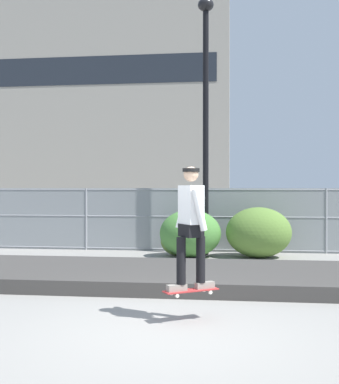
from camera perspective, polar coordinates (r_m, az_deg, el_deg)
The scene contains 12 objects.
ground_plane at distance 6.66m, azimuth -0.20°, elevation -15.81°, with size 120.00×120.00×0.00m, color gray.
gravel_berm at distance 9.88m, azimuth 2.29°, elevation -9.62°, with size 16.03×2.97×0.26m, color #3D3A38.
skateboard at distance 7.05m, azimuth 2.49°, elevation -11.27°, with size 0.78×0.60×0.07m.
skater at distance 6.92m, azimuth 2.49°, elevation -3.24°, with size 0.66×0.61×1.72m.
chain_fence at distance 14.48m, azimuth 3.84°, elevation -3.19°, with size 21.05×0.06×1.85m.
street_lamp at distance 13.99m, azimuth 4.19°, elevation 10.92°, with size 0.44×0.44×7.11m.
parked_car_near at distance 18.39m, azimuth -8.74°, elevation -2.70°, with size 4.50×2.15×1.66m.
parked_car_mid at distance 17.45m, azimuth 8.93°, elevation -2.88°, with size 4.53×2.21×1.66m.
library_building at distance 51.74m, azimuth -8.23°, elevation 9.41°, with size 26.68×13.41×19.71m.
shrub_left at distance 13.59m, azimuth 1.18°, elevation -5.66°, with size 1.05×0.86×0.81m.
shrub_center at distance 13.33m, azimuth 2.41°, elevation -4.78°, with size 1.65×1.35×1.28m.
shrub_right at distance 13.44m, azimuth 10.22°, elevation -4.60°, with size 1.74×1.42×1.35m.
Camera 1 is at (0.80, -6.34, 1.87)m, focal length 46.32 mm.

